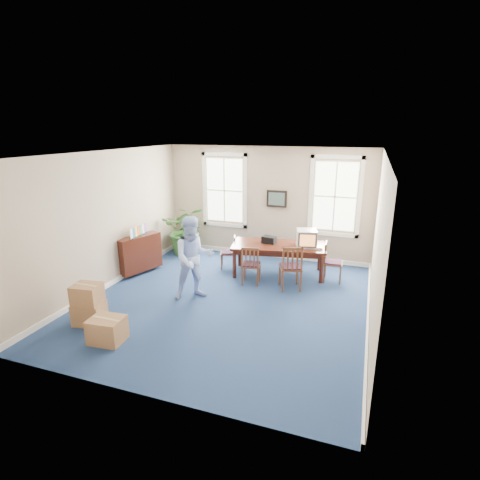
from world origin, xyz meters
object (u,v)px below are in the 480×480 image
(man, at_px, (194,258))
(cardboard_boxes, at_px, (101,302))
(potted_plant, at_px, (186,230))
(conference_table, at_px, (278,259))
(chair_near_left, at_px, (251,264))
(credenza, at_px, (140,256))
(crt_tv, at_px, (307,238))

(man, xyz_separation_m, cardboard_boxes, (-1.22, -1.63, -0.51))
(potted_plant, bearing_deg, conference_table, -13.38)
(conference_table, distance_m, potted_plant, 3.12)
(conference_table, bearing_deg, potted_plant, 156.29)
(chair_near_left, relative_size, credenza, 0.82)
(conference_table, bearing_deg, chair_near_left, -131.29)
(man, relative_size, cardboard_boxes, 1.25)
(conference_table, height_order, chair_near_left, chair_near_left)
(chair_near_left, relative_size, man, 0.52)
(crt_tv, relative_size, chair_near_left, 0.54)
(chair_near_left, height_order, man, man)
(conference_table, relative_size, potted_plant, 1.57)
(conference_table, relative_size, crt_tv, 4.48)
(conference_table, distance_m, chair_near_left, 0.94)
(credenza, relative_size, cardboard_boxes, 0.80)
(conference_table, xyz_separation_m, man, (-1.44, -2.00, 0.54))
(crt_tv, bearing_deg, conference_table, 169.78)
(conference_table, height_order, credenza, credenza)
(conference_table, distance_m, crt_tv, 0.94)
(man, distance_m, cardboard_boxes, 2.10)
(chair_near_left, height_order, credenza, chair_near_left)
(credenza, bearing_deg, cardboard_boxes, -53.52)
(crt_tv, bearing_deg, cardboard_boxes, -146.90)
(credenza, bearing_deg, man, -4.56)
(potted_plant, bearing_deg, cardboard_boxes, -85.29)
(potted_plant, xyz_separation_m, cardboard_boxes, (0.36, -4.35, -0.32))
(crt_tv, xyz_separation_m, chair_near_left, (-1.18, -0.86, -0.54))
(credenza, relative_size, potted_plant, 0.79)
(crt_tv, relative_size, cardboard_boxes, 0.35)
(credenza, bearing_deg, potted_plant, 96.22)
(potted_plant, bearing_deg, chair_near_left, -31.04)
(crt_tv, xyz_separation_m, credenza, (-4.13, -1.18, -0.56))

